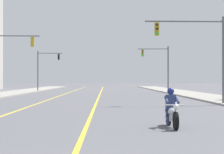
# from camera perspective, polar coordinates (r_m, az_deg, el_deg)

# --- Properties ---
(lane_stripe_center) EXTENTS (0.16, 100.00, 0.01)m
(lane_stripe_center) POSITION_cam_1_polar(r_m,az_deg,el_deg) (51.32, -1.67, -2.34)
(lane_stripe_center) COLOR yellow
(lane_stripe_center) RESTS_ON ground
(lane_stripe_left) EXTENTS (0.16, 100.00, 0.01)m
(lane_stripe_left) POSITION_cam_1_polar(r_m,az_deg,el_deg) (51.56, -6.46, -2.33)
(lane_stripe_left) COLOR yellow
(lane_stripe_left) RESTS_ON ground
(sidewalk_kerb_right) EXTENTS (4.40, 110.00, 0.14)m
(sidewalk_kerb_right) POSITION_cam_1_polar(r_m,az_deg,el_deg) (47.39, 11.41, -2.42)
(sidewalk_kerb_right) COLOR #9E998E
(sidewalk_kerb_right) RESTS_ON ground
(motorcycle_with_rider) EXTENTS (0.70, 2.19, 1.46)m
(motorcycle_with_rider) POSITION_cam_1_polar(r_m,az_deg,el_deg) (15.43, 8.24, -4.75)
(motorcycle_with_rider) COLOR black
(motorcycle_with_rider) RESTS_ON ground
(traffic_signal_near_right) EXTENTS (5.61, 0.42, 6.20)m
(traffic_signal_near_right) POSITION_cam_1_polar(r_m,az_deg,el_deg) (29.59, 12.11, 4.24)
(traffic_signal_near_right) COLOR #56565B
(traffic_signal_near_right) RESTS_ON ground
(traffic_signal_near_left) EXTENTS (4.49, 0.41, 6.20)m
(traffic_signal_near_left) POSITION_cam_1_polar(r_m,az_deg,el_deg) (39.65, -14.47, 2.97)
(traffic_signal_near_left) COLOR #56565B
(traffic_signal_near_left) RESTS_ON ground
(traffic_signal_mid_right) EXTENTS (4.09, 0.37, 6.20)m
(traffic_signal_mid_right) POSITION_cam_1_polar(r_m,az_deg,el_deg) (55.00, 6.59, 2.00)
(traffic_signal_mid_right) COLOR #56565B
(traffic_signal_mid_right) RESTS_ON ground
(traffic_signal_mid_left) EXTENTS (3.82, 0.55, 6.20)m
(traffic_signal_mid_left) POSITION_cam_1_polar(r_m,az_deg,el_deg) (64.24, -9.27, 1.65)
(traffic_signal_mid_left) COLOR #56565B
(traffic_signal_mid_left) RESTS_ON ground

